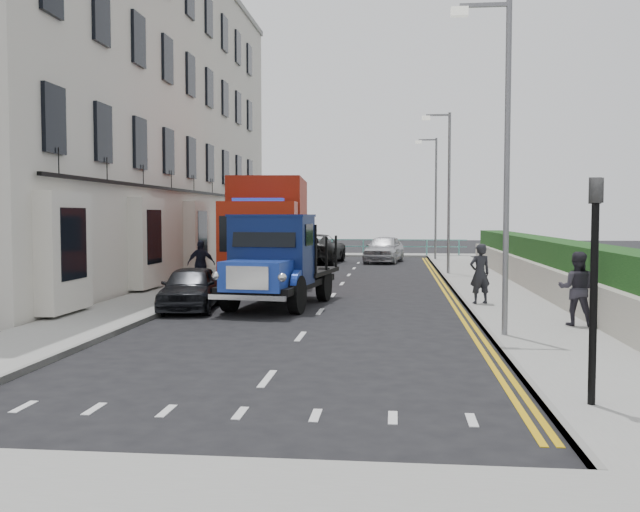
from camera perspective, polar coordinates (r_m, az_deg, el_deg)
The scene contains 23 objects.
ground at distance 17.39m, azimuth -0.69°, elevation -5.36°, with size 120.00×120.00×0.00m, color black.
pavement_west at distance 27.17m, azimuth -9.40°, elevation -2.17°, with size 2.40×38.00×0.12m, color gray.
pavement_east at distance 26.40m, azimuth 13.17°, elevation -2.37°, with size 2.60×38.00×0.12m, color gray.
promenade at distance 46.19m, azimuth 3.53°, elevation 0.08°, with size 30.00×2.50×0.12m, color gray.
sea_plane at distance 77.14m, azimuth 4.54°, elevation 1.30°, with size 120.00×120.00×0.00m, color #4E606A.
terrace_west at distance 32.51m, azimuth -15.00°, elevation 11.21°, with size 6.31×30.20×14.25m.
garden_east at distance 26.64m, azimuth 17.27°, elevation -0.57°, with size 1.45×28.00×1.75m.
seafront_railing at distance 45.36m, azimuth 3.49°, elevation 0.69°, with size 13.00×0.08×1.11m.
lamp_near at distance 15.29m, azimuth 14.29°, elevation 8.38°, with size 1.23×0.18×7.00m.
lamp_mid at distance 31.18m, azimuth 10.06°, elevation 5.76°, with size 1.23×0.18×7.00m.
lamp_far at distance 41.15m, azimuth 9.08°, elevation 5.15°, with size 1.23×0.18×7.00m.
traffic_signal at distance 9.93m, azimuth 21.11°, elevation -0.02°, with size 0.16×0.20×3.10m.
bedford_lorry at distance 19.90m, azimuth -3.74°, elevation -0.82°, with size 2.87×5.69×2.59m.
red_lorry at distance 27.18m, azimuth -4.19°, elevation 2.27°, with size 3.18×7.87×4.03m.
parked_car_front at distance 20.00m, azimuth -10.32°, elevation -2.53°, with size 1.44×3.57×1.22m, color black.
parked_car_mid at distance 28.36m, azimuth -4.39°, elevation -0.75°, with size 1.34×3.84×1.27m, color #6083CE.
parked_car_rear at distance 32.90m, azimuth -2.51°, elevation -0.20°, with size 1.76×4.33×1.26m, color silver.
seafront_car_left at distance 39.06m, azimuth -0.31°, elevation 0.60°, with size 2.66×5.77×1.60m, color black.
seafront_car_right at distance 39.74m, azimuth 5.15°, elevation 0.58°, with size 1.79×4.46×1.52m, color silver.
pedestrian_east_near at distance 20.59m, azimuth 12.67°, elevation -1.38°, with size 0.62×0.41×1.70m, color black.
pedestrian_east_far at distance 17.09m, azimuth 19.85°, elevation -2.47°, with size 0.81×0.63×1.67m, color #2B2831.
pedestrian_west_near at distance 24.94m, azimuth -9.49°, elevation -0.62°, with size 0.96×0.40×1.64m, color black.
pedestrian_west_far at distance 31.84m, azimuth -6.56°, elevation 0.47°, with size 0.93×0.60×1.90m, color #3F352D.
Camera 1 is at (2.02, -17.07, 2.60)m, focal length 40.00 mm.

